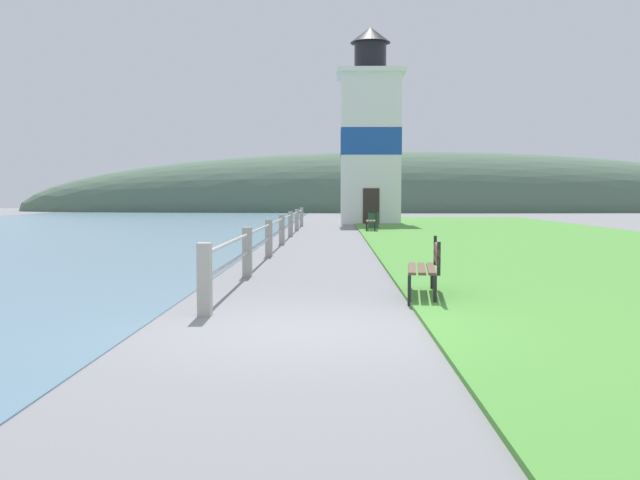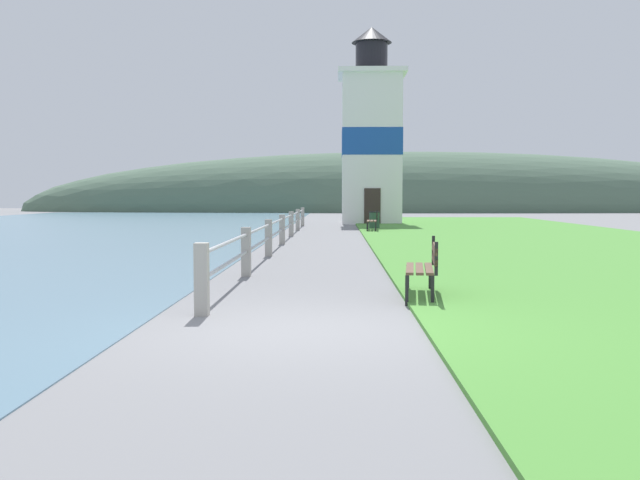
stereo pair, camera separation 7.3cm
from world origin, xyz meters
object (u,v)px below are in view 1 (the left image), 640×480
at_px(park_bench_midway, 373,219).
at_px(lighthouse, 370,139).
at_px(trash_bin, 373,220).
at_px(park_bench_near, 427,264).

height_order(park_bench_midway, lighthouse, lighthouse).
bearing_deg(trash_bin, park_bench_midway, -93.83).
height_order(lighthouse, trash_bin, lighthouse).
bearing_deg(trash_bin, park_bench_near, -91.01).
bearing_deg(lighthouse, park_bench_midway, -91.94).
bearing_deg(park_bench_midway, park_bench_near, 92.66).
bearing_deg(park_bench_near, lighthouse, -84.97).
bearing_deg(lighthouse, trash_bin, -91.36).
relative_size(park_bench_midway, lighthouse, 0.17).
bearing_deg(trash_bin, lighthouse, 88.64).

